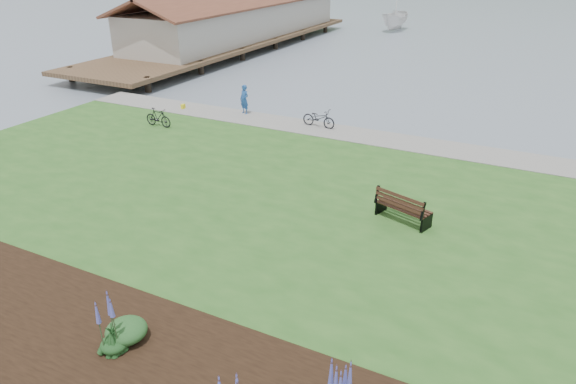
# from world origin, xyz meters

# --- Properties ---
(ground) EXTENTS (600.00, 600.00, 0.00)m
(ground) POSITION_xyz_m (0.00, 0.00, 0.00)
(ground) COLOR slate
(ground) RESTS_ON ground
(lawn) EXTENTS (34.00, 20.00, 0.40)m
(lawn) POSITION_xyz_m (0.00, -2.00, 0.20)
(lawn) COLOR #2B5C20
(lawn) RESTS_ON ground
(shoreline_path) EXTENTS (34.00, 2.20, 0.03)m
(shoreline_path) POSITION_xyz_m (0.00, 6.90, 0.42)
(shoreline_path) COLOR gray
(shoreline_path) RESTS_ON lawn
(pier_pavilion) EXTENTS (8.00, 36.00, 5.40)m
(pier_pavilion) POSITION_xyz_m (-20.00, 27.52, 2.64)
(pier_pavilion) COLOR #4C3826
(pier_pavilion) RESTS_ON ground
(park_bench) EXTENTS (1.95, 1.27, 1.13)m
(park_bench) POSITION_xyz_m (3.46, -0.75, 0.96)
(park_bench) COLOR black
(park_bench) RESTS_ON lawn
(person) EXTENTS (0.79, 0.65, 1.88)m
(person) POSITION_xyz_m (-7.53, 7.50, 1.34)
(person) COLOR #22529D
(person) RESTS_ON lawn
(bicycle_a) EXTENTS (0.79, 1.85, 0.94)m
(bicycle_a) POSITION_xyz_m (-2.99, 7.20, 0.87)
(bicycle_a) COLOR black
(bicycle_a) RESTS_ON lawn
(bicycle_b) EXTENTS (0.50, 1.58, 0.95)m
(bicycle_b) POSITION_xyz_m (-10.31, 3.64, 0.87)
(bicycle_b) COLOR black
(bicycle_b) RESTS_ON lawn
(sailboat) EXTENTS (10.22, 10.38, 25.24)m
(sailboat) POSITION_xyz_m (-9.84, 44.78, 0.00)
(sailboat) COLOR silver
(sailboat) RESTS_ON ground
(pannier) EXTENTS (0.18, 0.27, 0.27)m
(pannier) POSITION_xyz_m (-11.14, 6.74, 0.54)
(pannier) COLOR yellow
(pannier) RESTS_ON lawn
(echium_4) EXTENTS (0.62, 0.62, 1.75)m
(echium_4) POSITION_xyz_m (-0.65, -9.59, 1.08)
(echium_4) COLOR #153A18
(echium_4) RESTS_ON garden_bed
(shrub_0) EXTENTS (0.96, 0.96, 0.48)m
(shrub_0) POSITION_xyz_m (-0.64, -9.19, 0.68)
(shrub_0) COLOR #1E4C21
(shrub_0) RESTS_ON garden_bed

